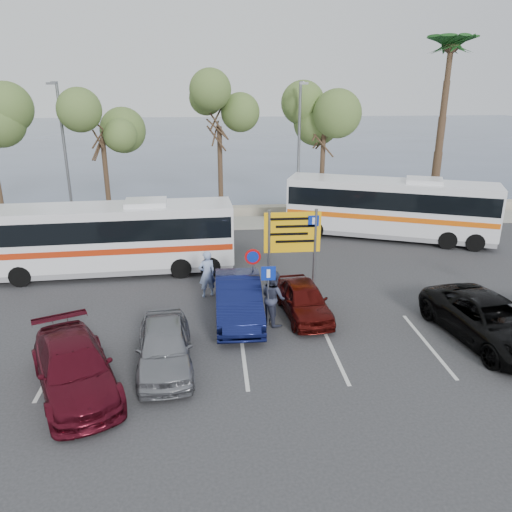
{
  "coord_description": "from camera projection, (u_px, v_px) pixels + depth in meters",
  "views": [
    {
      "loc": [
        -2.06,
        -14.94,
        8.25
      ],
      "look_at": [
        -0.42,
        3.0,
        1.85
      ],
      "focal_mm": 35.0,
      "sensor_mm": 36.0,
      "label": 1
    }
  ],
  "objects": [
    {
      "name": "car_silver_a",
      "position": [
        164.0,
        346.0,
        14.95
      ],
      "size": [
        1.98,
        4.2,
        1.39
      ],
      "primitive_type": "imported",
      "rotation": [
        0.0,
        0.0,
        0.08
      ],
      "color": "gray",
      "rests_on": "ground"
    },
    {
      "name": "car_maroon",
      "position": [
        74.0,
        368.0,
        13.83
      ],
      "size": [
        3.66,
        5.14,
        1.38
      ],
      "primitive_type": "imported",
      "rotation": [
        0.0,
        0.0,
        0.41
      ],
      "color": "#520D1A",
      "rests_on": "ground"
    },
    {
      "name": "kerb_strip",
      "position": [
        246.0,
        223.0,
        30.07
      ],
      "size": [
        44.0,
        2.4,
        0.15
      ],
      "primitive_type": "cube",
      "color": "gray",
      "rests_on": "ground"
    },
    {
      "name": "coach_bus_left",
      "position": [
        112.0,
        241.0,
        21.99
      ],
      "size": [
        10.71,
        2.86,
        3.3
      ],
      "color": "white",
      "rests_on": "ground"
    },
    {
      "name": "car_blue",
      "position": [
        238.0,
        299.0,
        18.01
      ],
      "size": [
        1.64,
        4.65,
        1.53
      ],
      "primitive_type": "imported",
      "rotation": [
        0.0,
        0.0,
        -0.01
      ],
      "color": "#0E1545",
      "rests_on": "ground"
    },
    {
      "name": "lane_markings",
      "position": [
        245.0,
        353.0,
        15.92
      ],
      "size": [
        12.02,
        4.2,
        0.01
      ],
      "primitive_type": null,
      "color": "silver",
      "rests_on": "ground"
    },
    {
      "name": "tree_mid",
      "position": [
        219.0,
        110.0,
        27.74
      ],
      "size": [
        3.2,
        3.2,
        8.0
      ],
      "color": "#382619",
      "rests_on": "kerb_strip"
    },
    {
      "name": "sea",
      "position": [
        224.0,
        139.0,
        73.27
      ],
      "size": [
        140.0,
        140.0,
        0.0
      ],
      "primitive_type": "plane",
      "color": "#3B485F",
      "rests_on": "ground"
    },
    {
      "name": "tree_left",
      "position": [
        101.0,
        123.0,
        27.41
      ],
      "size": [
        3.2,
        3.2,
        7.2
      ],
      "color": "#382619",
      "rests_on": "kerb_strip"
    },
    {
      "name": "pedestrian_near",
      "position": [
        207.0,
        274.0,
        19.79
      ],
      "size": [
        0.81,
        0.67,
        1.91
      ],
      "primitive_type": "imported",
      "rotation": [
        0.0,
        0.0,
        3.49
      ],
      "color": "#90A5D1",
      "rests_on": "ground"
    },
    {
      "name": "direction_sign",
      "position": [
        292.0,
        239.0,
        19.23
      ],
      "size": [
        2.2,
        0.12,
        3.6
      ],
      "color": "slate",
      "rests_on": "ground"
    },
    {
      "name": "suv_black",
      "position": [
        491.0,
        321.0,
        16.45
      ],
      "size": [
        3.27,
        5.61,
        1.47
      ],
      "primitive_type": "imported",
      "rotation": [
        0.0,
        0.0,
        0.16
      ],
      "color": "black",
      "rests_on": "ground"
    },
    {
      "name": "seawall",
      "position": [
        244.0,
        211.0,
        31.87
      ],
      "size": [
        48.0,
        0.8,
        0.6
      ],
      "primitive_type": "cube",
      "color": "#9D957E",
      "rests_on": "ground"
    },
    {
      "name": "sign_no_stop",
      "position": [
        253.0,
        269.0,
        18.62
      ],
      "size": [
        0.6,
        0.08,
        2.35
      ],
      "color": "slate",
      "rests_on": "ground"
    },
    {
      "name": "sign_parking",
      "position": [
        268.0,
        288.0,
        17.19
      ],
      "size": [
        0.5,
        0.07,
        2.25
      ],
      "color": "slate",
      "rests_on": "ground"
    },
    {
      "name": "tree_right",
      "position": [
        324.0,
        118.0,
        28.42
      ],
      "size": [
        3.2,
        3.2,
        7.4
      ],
      "color": "#382619",
      "rests_on": "kerb_strip"
    },
    {
      "name": "street_lamp_right",
      "position": [
        299.0,
        147.0,
        28.36
      ],
      "size": [
        0.45,
        1.15,
        8.01
      ],
      "color": "slate",
      "rests_on": "kerb_strip"
    },
    {
      "name": "pedestrian_far",
      "position": [
        273.0,
        297.0,
        17.56
      ],
      "size": [
        1.1,
        1.2,
        2.0
      ],
      "primitive_type": "imported",
      "rotation": [
        0.0,
        0.0,
        2.01
      ],
      "color": "#303449",
      "rests_on": "ground"
    },
    {
      "name": "street_lamp_left",
      "position": [
        64.0,
        150.0,
        27.25
      ],
      "size": [
        0.45,
        1.15,
        8.01
      ],
      "color": "slate",
      "rests_on": "kerb_strip"
    },
    {
      "name": "car_red",
      "position": [
        304.0,
        299.0,
        18.26
      ],
      "size": [
        1.84,
        3.86,
        1.27
      ],
      "primitive_type": "imported",
      "rotation": [
        0.0,
        0.0,
        0.09
      ],
      "color": "#480C0A",
      "rests_on": "ground"
    },
    {
      "name": "coach_bus_right",
      "position": [
        389.0,
        210.0,
        26.93
      ],
      "size": [
        10.96,
        6.18,
        3.39
      ],
      "color": "white",
      "rests_on": "ground"
    },
    {
      "name": "palm_tree",
      "position": [
        451.0,
        48.0,
        27.78
      ],
      "size": [
        4.8,
        4.8,
        11.2
      ],
      "color": "#382619",
      "rests_on": "kerb_strip"
    },
    {
      "name": "ground",
      "position": [
        276.0,
        336.0,
        16.96
      ],
      "size": [
        120.0,
        120.0,
        0.0
      ],
      "primitive_type": "plane",
      "color": "#2E2E30",
      "rests_on": "ground"
    }
  ]
}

